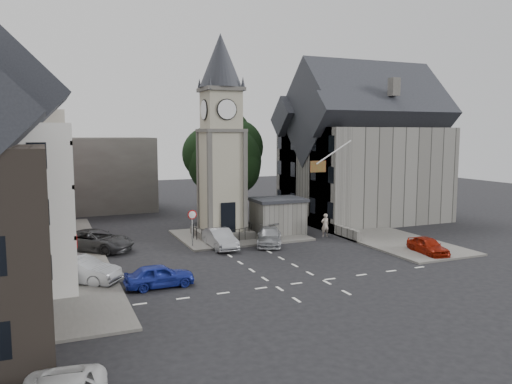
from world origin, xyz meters
name	(u,v)px	position (x,y,z in m)	size (l,w,h in m)	color
ground	(261,261)	(0.00, 0.00, 0.00)	(120.00, 120.00, 0.00)	black
pavement_west	(58,257)	(-12.50, 6.00, 0.07)	(6.00, 30.00, 0.14)	#595651
pavement_east	(347,226)	(12.00, 8.00, 0.07)	(6.00, 26.00, 0.14)	#595651
central_island	(239,235)	(1.50, 8.00, 0.08)	(10.00, 8.00, 0.16)	#595651
road_markings	(300,283)	(0.00, -5.50, 0.01)	(20.00, 8.00, 0.01)	silver
clock_tower	(221,138)	(0.00, 7.99, 8.12)	(4.86, 4.86, 16.25)	#4C4944
stone_shelter	(278,216)	(4.80, 7.50, 1.55)	(4.30, 3.30, 3.08)	#65635D
town_tree	(224,150)	(2.00, 13.00, 6.97)	(7.20, 7.20, 10.80)	black
warning_sign_post	(192,221)	(-3.20, 5.43, 2.03)	(0.70, 0.19, 2.85)	black
terrace_pink	(13,156)	(-15.50, 16.00, 6.58)	(8.10, 7.60, 12.80)	tan
terrace_cream	(6,161)	(-15.50, 8.00, 6.58)	(8.10, 7.60, 12.80)	beige
backdrop_west	(56,175)	(-12.00, 28.00, 4.00)	(20.00, 10.00, 8.00)	#4C4944
east_building	(362,156)	(15.59, 11.00, 6.26)	(14.40, 11.40, 12.60)	#65635D
east_boundary_wall	(309,221)	(9.20, 10.00, 0.45)	(0.40, 16.00, 0.90)	#65635D
flagpole	(334,152)	(8.00, 4.00, 7.00)	(3.68, 0.10, 2.74)	white
car_west_blue	(159,276)	(-7.50, -3.12, 0.65)	(1.54, 3.83, 1.31)	navy
car_west_silver	(80,270)	(-11.50, -0.64, 0.77)	(1.63, 4.67, 1.54)	#A0A3A8
car_west_grey	(95,241)	(-9.96, 7.10, 0.78)	(2.60, 5.63, 1.56)	#303032
car_island_silver	(220,239)	(-1.36, 4.50, 0.73)	(1.54, 4.41, 1.45)	#96999E
car_island_east	(269,236)	(2.50, 4.18, 0.65)	(1.82, 4.47, 1.30)	#A2A5AA
car_east_red	(428,246)	(11.50, -3.00, 0.62)	(1.46, 3.63, 1.24)	maroon
pedestrian	(325,225)	(8.00, 5.16, 0.95)	(0.69, 0.46, 1.90)	#B7A797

